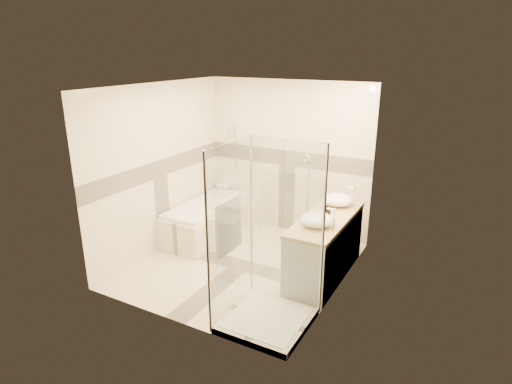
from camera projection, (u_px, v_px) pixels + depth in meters
The scene contains 12 objects.
room at pixel (245, 182), 5.71m from camera, with size 2.82×3.02×2.52m.
bathtub at pixel (208, 218), 7.03m from camera, with size 0.75×1.70×0.56m.
vanity at pixel (325, 247), 5.72m from camera, with size 0.58×1.62×0.85m.
shower_enclosure at pixel (261, 279), 4.78m from camera, with size 0.96×0.93×2.04m.
vessel_sink_near at pixel (338, 200), 6.00m from camera, with size 0.41×0.41×0.16m, color white.
vessel_sink_far at pixel (316, 219), 5.30m from camera, with size 0.41×0.41×0.16m, color white.
faucet_near at pixel (354, 196), 5.88m from camera, with size 0.13×0.03×0.30m.
faucet_far at pixel (333, 217), 5.18m from camera, with size 0.11×0.03×0.27m.
amenity_bottle_a at pixel (326, 211), 5.61m from camera, with size 0.06×0.07×0.14m, color black.
amenity_bottle_b at pixel (327, 211), 5.63m from camera, with size 0.11×0.11×0.14m, color black.
folded_towels at pixel (341, 200), 6.13m from camera, with size 0.14×0.23×0.07m, color white.
rolled_towel at pixel (222, 186), 7.65m from camera, with size 0.09×0.09×0.20m, color white.
Camera 1 is at (2.81, -4.70, 2.94)m, focal length 30.00 mm.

